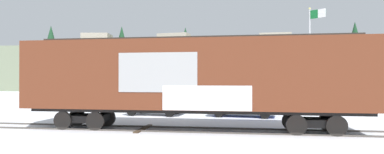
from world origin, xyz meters
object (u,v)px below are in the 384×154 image
at_px(flagpole, 312,45).
at_px(parked_car_blue, 242,104).
at_px(freight_car, 193,76).
at_px(parked_car_white, 154,103).

relative_size(flagpole, parked_car_blue, 1.90).
height_order(freight_car, parked_car_blue, freight_car).
xyz_separation_m(flagpole, parked_car_blue, (-6.02, -6.96, -4.59)).
xyz_separation_m(freight_car, parked_car_white, (-3.72, 6.45, -1.80)).
bearing_deg(flagpole, parked_car_blue, -130.86).
distance_m(flagpole, parked_car_blue, 10.29).
bearing_deg(parked_car_white, parked_car_blue, -0.35).
xyz_separation_m(freight_car, flagpole, (8.40, 13.38, 2.80)).
bearing_deg(parked_car_blue, parked_car_white, 179.65).
relative_size(parked_car_white, parked_car_blue, 0.91).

